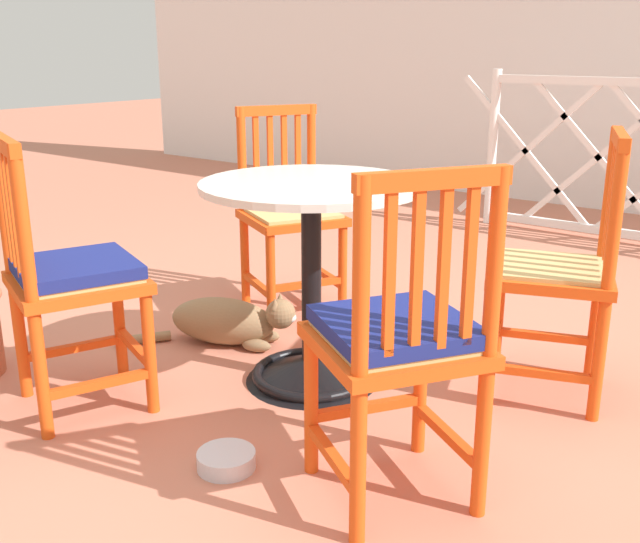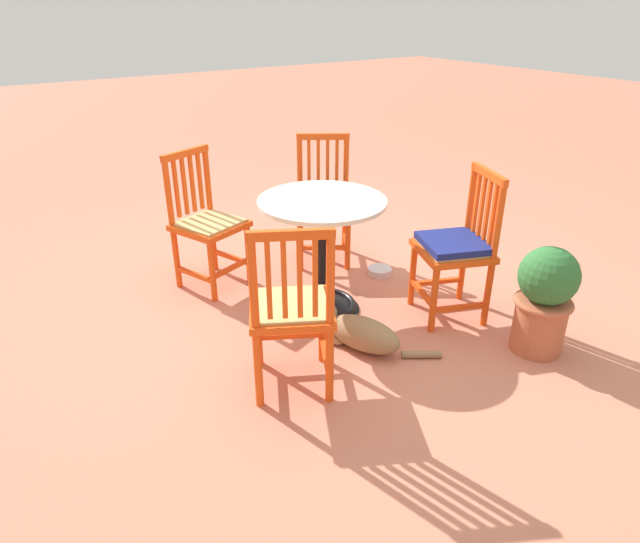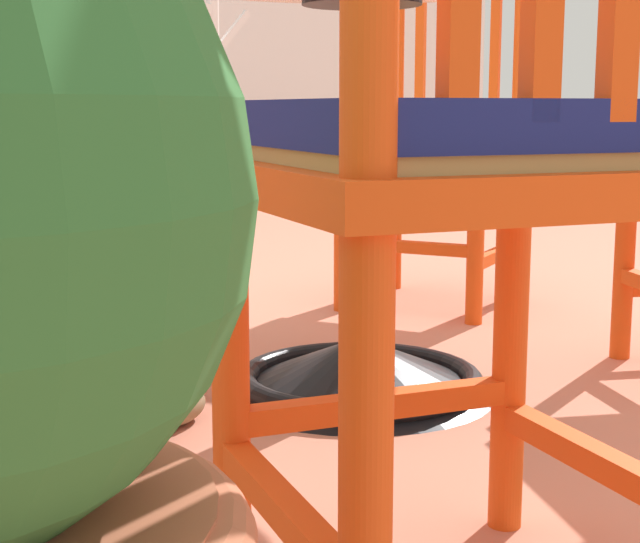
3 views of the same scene
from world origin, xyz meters
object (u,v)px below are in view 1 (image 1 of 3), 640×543
Objects in this scene: cafe_table at (311,306)px; orange_chair_facing_out at (70,279)px; orange_chair_by_planter at (559,274)px; pet_water_bowl at (226,460)px; tabby_cat at (231,322)px; orange_chair_tucked_in at (399,342)px; orange_chair_near_fence at (290,216)px.

orange_chair_facing_out is (-0.50, -0.63, 0.16)m from cafe_table.
orange_chair_by_planter reaches higher than cafe_table.
pet_water_bowl is at bearing 1.06° from orange_chair_facing_out.
cafe_table reaches higher than pet_water_bowl.
cafe_table is 1.21× the size of tabby_cat.
orange_chair_by_planter is 1.62m from orange_chair_facing_out.
orange_chair_tucked_in is 1.26m from tabby_cat.
orange_chair_near_fence is at bearing 100.83° from tabby_cat.
orange_chair_by_planter and orange_chair_facing_out have the same top height.
tabby_cat is 3.70× the size of pet_water_bowl.
orange_chair_facing_out is 5.36× the size of pet_water_bowl.
cafe_table is 0.83× the size of orange_chair_by_planter.
pet_water_bowl is at bearing -46.85° from tabby_cat.
orange_chair_near_fence and orange_chair_tucked_in have the same top height.
orange_chair_near_fence is 1.45× the size of tabby_cat.
orange_chair_facing_out and orange_chair_tucked_in have the same top height.
orange_chair_facing_out is (0.07, -1.19, 0.01)m from orange_chair_near_fence.
cafe_table is at bearing 51.52° from orange_chair_facing_out.
pet_water_bowl is at bearing -158.54° from orange_chair_tucked_in.
orange_chair_facing_out is 0.78m from tabby_cat.
orange_chair_facing_out is at bearing -86.72° from orange_chair_near_fence.
orange_chair_facing_out is at bearing -178.94° from pet_water_bowl.
orange_chair_tucked_in reaches higher than cafe_table.
cafe_table is 0.81m from orange_chair_near_fence.
tabby_cat is 0.94m from pet_water_bowl.
orange_chair_facing_out reaches higher than pet_water_bowl.
orange_chair_facing_out is at bearing -138.89° from orange_chair_by_planter.
cafe_table is 0.83× the size of orange_chair_tucked_in.
cafe_table is at bearing 145.18° from orange_chair_tucked_in.
tabby_cat is at bearing -162.99° from orange_chair_by_planter.
orange_chair_near_fence is at bearing 174.44° from orange_chair_by_planter.
tabby_cat is at bearing 171.46° from cafe_table.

